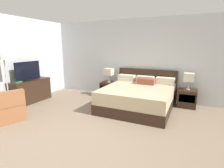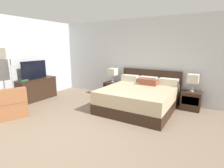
{
  "view_description": "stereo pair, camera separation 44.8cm",
  "coord_description": "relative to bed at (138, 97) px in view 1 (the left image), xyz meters",
  "views": [
    {
      "loc": [
        1.92,
        -2.33,
        1.75
      ],
      "look_at": [
        -0.02,
        1.83,
        0.75
      ],
      "focal_mm": 28.0,
      "sensor_mm": 36.0,
      "label": 1
    },
    {
      "loc": [
        2.31,
        -2.12,
        1.75
      ],
      "look_at": [
        -0.02,
        1.83,
        0.75
      ],
      "focal_mm": 28.0,
      "sensor_mm": 36.0,
      "label": 2
    }
  ],
  "objects": [
    {
      "name": "nightstand_right",
      "position": [
        1.27,
        0.7,
        -0.07
      ],
      "size": [
        0.5,
        0.46,
        0.52
      ],
      "color": "#332116",
      "rests_on": "ground"
    },
    {
      "name": "book_red_cover",
      "position": [
        -3.28,
        -1.31,
        0.39
      ],
      "size": [
        0.23,
        0.22,
        0.03
      ],
      "primitive_type": "cube",
      "rotation": [
        0.0,
        0.0,
        -0.16
      ],
      "color": "#2D7042",
      "rests_on": "dresser"
    },
    {
      "name": "nightstand_left",
      "position": [
        -1.27,
        0.7,
        -0.07
      ],
      "size": [
        0.5,
        0.46,
        0.52
      ],
      "color": "#332116",
      "rests_on": "ground"
    },
    {
      "name": "table_lamp_right",
      "position": [
        1.27,
        0.7,
        0.54
      ],
      "size": [
        0.28,
        0.28,
        0.48
      ],
      "color": "#B7B7BC",
      "rests_on": "nightstand_right"
    },
    {
      "name": "wall_back",
      "position": [
        -0.56,
        1.02,
        0.98
      ],
      "size": [
        7.1,
        0.06,
        2.62
      ],
      "primitive_type": "cube",
      "color": "silver",
      "rests_on": "ground"
    },
    {
      "name": "floor_lamp",
      "position": [
        -3.03,
        -1.79,
        1.14
      ],
      "size": [
        0.38,
        0.38,
        1.71
      ],
      "color": "#B7B7BC",
      "rests_on": "ground"
    },
    {
      "name": "table_lamp_left",
      "position": [
        -1.27,
        0.7,
        0.54
      ],
      "size": [
        0.28,
        0.28,
        0.48
      ],
      "color": "#B7B7BC",
      "rests_on": "nightstand_left"
    },
    {
      "name": "dresser",
      "position": [
        -3.26,
        -0.89,
        0.03
      ],
      "size": [
        0.46,
        1.29,
        0.71
      ],
      "color": "#332116",
      "rests_on": "ground"
    },
    {
      "name": "armchair_by_window",
      "position": [
        -2.57,
        -2.17,
        -0.05
      ],
      "size": [
        0.89,
        0.88,
        0.76
      ],
      "color": "#935B38",
      "rests_on": "ground"
    },
    {
      "name": "ground_plane",
      "position": [
        -0.56,
        -2.33,
        -0.33
      ],
      "size": [
        9.97,
        9.97,
        0.0
      ],
      "primitive_type": "plane",
      "color": "#84705B"
    },
    {
      "name": "bed",
      "position": [
        0.0,
        0.0,
        0.0
      ],
      "size": [
        1.92,
        2.0,
        1.02
      ],
      "color": "#332116",
      "rests_on": "ground"
    },
    {
      "name": "tv",
      "position": [
        -3.26,
        -0.93,
        0.66
      ],
      "size": [
        0.18,
        0.87,
        0.58
      ],
      "color": "black",
      "rests_on": "dresser"
    },
    {
      "name": "wall_left",
      "position": [
        -3.55,
        -0.97,
        0.98
      ],
      "size": [
        0.06,
        5.12,
        2.62
      ],
      "primitive_type": "cube",
      "color": "silver",
      "rests_on": "ground"
    }
  ]
}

